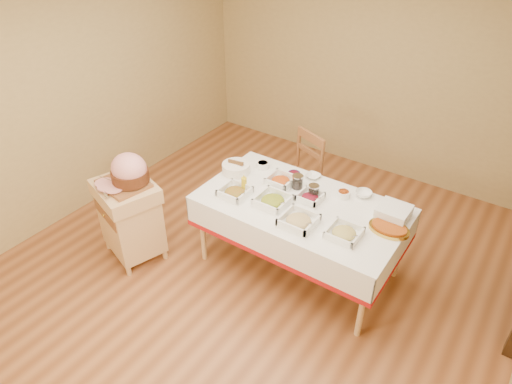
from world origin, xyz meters
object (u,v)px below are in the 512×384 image
(preserve_jar_left, at_px, (298,182))
(bread_basket, at_px, (236,168))
(brass_platter, at_px, (389,228))
(mustard_bottle, at_px, (244,183))
(ham_on_board, at_px, (128,172))
(plate_stack, at_px, (393,213))
(dining_table, at_px, (300,218))
(butcher_cart, at_px, (130,216))
(preserve_jar_right, at_px, (313,192))
(dining_chair, at_px, (298,177))

(preserve_jar_left, bearing_deg, bread_basket, -170.26)
(brass_platter, bearing_deg, mustard_bottle, -171.83)
(ham_on_board, distance_m, plate_stack, 2.34)
(mustard_bottle, bearing_deg, brass_platter, 8.17)
(ham_on_board, bearing_deg, brass_platter, 19.92)
(ham_on_board, relative_size, bread_basket, 1.75)
(dining_table, relative_size, brass_platter, 5.39)
(butcher_cart, bearing_deg, preserve_jar_right, 31.10)
(brass_platter, bearing_deg, butcher_cart, -159.62)
(ham_on_board, bearing_deg, bread_basket, 52.74)
(dining_chair, distance_m, brass_platter, 1.39)
(preserve_jar_right, bearing_deg, dining_chair, 129.86)
(preserve_jar_left, bearing_deg, plate_stack, 3.74)
(mustard_bottle, height_order, plate_stack, mustard_bottle)
(butcher_cart, height_order, plate_stack, plate_stack)
(ham_on_board, height_order, plate_stack, ham_on_board)
(ham_on_board, xyz_separation_m, mustard_bottle, (0.85, 0.60, -0.12))
(preserve_jar_left, bearing_deg, mustard_bottle, -141.32)
(preserve_jar_left, relative_size, preserve_jar_right, 1.06)
(plate_stack, bearing_deg, bread_basket, -173.77)
(butcher_cart, relative_size, dining_chair, 0.84)
(bread_basket, bearing_deg, brass_platter, -0.44)
(butcher_cart, relative_size, preserve_jar_right, 6.56)
(butcher_cart, xyz_separation_m, mustard_bottle, (0.90, 0.63, 0.36))
(dining_chair, distance_m, bread_basket, 0.78)
(mustard_bottle, height_order, bread_basket, mustard_bottle)
(preserve_jar_left, xyz_separation_m, mustard_bottle, (-0.39, -0.31, 0.01))
(dining_chair, bearing_deg, mustard_bottle, -97.54)
(butcher_cart, xyz_separation_m, ham_on_board, (0.05, 0.04, 0.49))
(preserve_jar_left, distance_m, bread_basket, 0.64)
(ham_on_board, distance_m, preserve_jar_left, 1.54)
(bread_basket, bearing_deg, mustard_bottle, -39.75)
(dining_table, distance_m, mustard_bottle, 0.60)
(ham_on_board, distance_m, bread_basket, 1.01)
(dining_chair, bearing_deg, brass_platter, -27.66)
(dining_table, bearing_deg, preserve_jar_left, 128.86)
(bread_basket, relative_size, plate_stack, 1.06)
(dining_table, height_order, dining_chair, dining_chair)
(preserve_jar_left, bearing_deg, preserve_jar_right, -14.72)
(preserve_jar_left, height_order, brass_platter, preserve_jar_left)
(brass_platter, bearing_deg, ham_on_board, -160.08)
(preserve_jar_right, bearing_deg, butcher_cart, -148.90)
(preserve_jar_right, height_order, mustard_bottle, mustard_bottle)
(preserve_jar_right, bearing_deg, dining_table, -105.71)
(dining_table, xyz_separation_m, dining_chair, (-0.43, 0.71, -0.09))
(dining_table, height_order, ham_on_board, ham_on_board)
(bread_basket, bearing_deg, ham_on_board, -127.26)
(dining_table, relative_size, bread_basket, 6.73)
(butcher_cart, xyz_separation_m, bread_basket, (0.65, 0.83, 0.34))
(dining_table, height_order, preserve_jar_right, preserve_jar_right)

